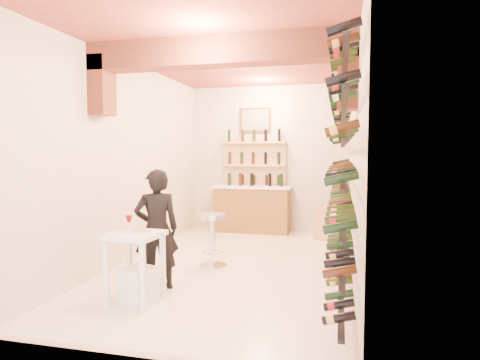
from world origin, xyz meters
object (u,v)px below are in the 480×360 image
at_px(tasting_table, 135,245).
at_px(person, 157,229).
at_px(chrome_barstool, 213,236).
at_px(wine_rack, 338,166).
at_px(crate_lower, 330,231).
at_px(white_stool, 139,286).
at_px(back_counter, 252,208).

distance_m(tasting_table, person, 0.53).
bearing_deg(chrome_barstool, person, -109.51).
relative_size(wine_rack, crate_lower, 10.27).
relative_size(white_stool, chrome_barstool, 0.52).
bearing_deg(wine_rack, person, -149.52).
bearing_deg(chrome_barstool, crate_lower, 54.76).
height_order(wine_rack, white_stool, wine_rack).
bearing_deg(crate_lower, wine_rack, -86.22).
relative_size(back_counter, crate_lower, 3.06).
xyz_separation_m(wine_rack, tasting_table, (-2.26, -1.83, -0.87)).
bearing_deg(back_counter, crate_lower, -14.89).
xyz_separation_m(person, crate_lower, (2.09, 3.51, -0.60)).
bearing_deg(chrome_barstool, back_counter, 89.91).
relative_size(wine_rack, white_stool, 13.38).
bearing_deg(chrome_barstool, white_stool, -102.44).
bearing_deg(tasting_table, crate_lower, 65.99).
distance_m(wine_rack, white_stool, 3.19).
bearing_deg(tasting_table, white_stool, -31.65).
distance_m(white_stool, chrome_barstool, 1.74).
xyz_separation_m(wine_rack, crate_lower, (-0.15, 2.20, -1.38)).
bearing_deg(tasting_table, wine_rack, 42.72).
distance_m(white_stool, crate_lower, 4.56).
bearing_deg(crate_lower, chrome_barstool, -125.24).
relative_size(chrome_barstool, crate_lower, 1.47).
relative_size(white_stool, crate_lower, 0.77).
bearing_deg(crate_lower, back_counter, 165.11).
distance_m(white_stool, person, 0.79).
relative_size(back_counter, person, 1.11).
bearing_deg(white_stool, tasting_table, 144.71).
relative_size(wine_rack, back_counter, 3.35).
height_order(tasting_table, chrome_barstool, tasting_table).
height_order(wine_rack, crate_lower, wine_rack).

